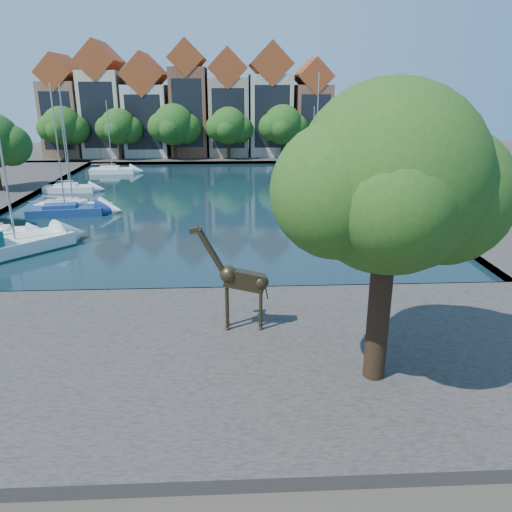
# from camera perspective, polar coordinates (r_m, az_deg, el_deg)

# --- Properties ---
(ground) EXTENTS (160.00, 160.00, 0.00)m
(ground) POSITION_cam_1_polar(r_m,az_deg,el_deg) (27.31, -7.47, -4.55)
(ground) COLOR #38332B
(ground) RESTS_ON ground
(water_basin) EXTENTS (38.00, 50.00, 0.08)m
(water_basin) POSITION_cam_1_polar(r_m,az_deg,el_deg) (50.21, -5.44, 6.40)
(water_basin) COLOR black
(water_basin) RESTS_ON ground
(near_quay) EXTENTS (50.00, 14.00, 0.50)m
(near_quay) POSITION_cam_1_polar(r_m,az_deg,el_deg) (20.97, -8.93, -11.50)
(near_quay) COLOR #46403C
(near_quay) RESTS_ON ground
(far_quay) EXTENTS (60.00, 16.00, 0.50)m
(far_quay) POSITION_cam_1_polar(r_m,az_deg,el_deg) (81.71, -4.52, 11.35)
(far_quay) COLOR #46403C
(far_quay) RESTS_ON ground
(right_quay) EXTENTS (14.00, 52.00, 0.50)m
(right_quay) POSITION_cam_1_polar(r_m,az_deg,el_deg) (55.02, 21.73, 6.46)
(right_quay) COLOR #46403C
(right_quay) RESTS_ON ground
(plane_tree) EXTENTS (8.32, 6.40, 10.62)m
(plane_tree) POSITION_cam_1_polar(r_m,az_deg,el_deg) (17.14, 15.42, 7.78)
(plane_tree) COLOR #332114
(plane_tree) RESTS_ON near_quay
(townhouse_west_end) EXTENTS (5.44, 9.18, 14.93)m
(townhouse_west_end) POSITION_cam_1_polar(r_m,az_deg,el_deg) (84.92, -20.95, 15.33)
(townhouse_west_end) COLOR #856348
(townhouse_west_end) RESTS_ON far_quay
(townhouse_west_mid) EXTENTS (5.94, 9.18, 16.79)m
(townhouse_west_mid) POSITION_cam_1_polar(r_m,az_deg,el_deg) (83.30, -16.94, 16.29)
(townhouse_west_mid) COLOR beige
(townhouse_west_mid) RESTS_ON far_quay
(townhouse_west_inner) EXTENTS (6.43, 9.18, 15.15)m
(townhouse_west_inner) POSITION_cam_1_polar(r_m,az_deg,el_deg) (82.07, -12.30, 16.01)
(townhouse_west_inner) COLOR beige
(townhouse_west_inner) RESTS_ON far_quay
(townhouse_center) EXTENTS (5.44, 9.18, 16.93)m
(townhouse_center) POSITION_cam_1_polar(r_m,az_deg,el_deg) (81.27, -7.62, 16.96)
(townhouse_center) COLOR brown
(townhouse_center) RESTS_ON far_quay
(townhouse_east_inner) EXTENTS (5.94, 9.18, 15.79)m
(townhouse_east_inner) POSITION_cam_1_polar(r_m,az_deg,el_deg) (81.05, -3.19, 16.63)
(townhouse_east_inner) COLOR tan
(townhouse_east_inner) RESTS_ON far_quay
(townhouse_east_mid) EXTENTS (6.43, 9.18, 16.65)m
(townhouse_east_mid) POSITION_cam_1_polar(r_m,az_deg,el_deg) (81.27, 1.60, 16.92)
(townhouse_east_mid) COLOR #BDB8A2
(townhouse_east_mid) RESTS_ON far_quay
(townhouse_east_end) EXTENTS (5.44, 9.18, 14.43)m
(townhouse_east_end) POSITION_cam_1_polar(r_m,az_deg,el_deg) (82.06, 6.31, 16.14)
(townhouse_east_end) COLOR brown
(townhouse_east_end) RESTS_ON far_quay
(far_tree_far_west) EXTENTS (7.28, 5.60, 7.68)m
(far_tree_far_west) POSITION_cam_1_polar(r_m,az_deg,el_deg) (79.48, -21.18, 13.56)
(far_tree_far_west) COLOR #332114
(far_tree_far_west) RESTS_ON far_quay
(far_tree_west) EXTENTS (6.76, 5.20, 7.36)m
(far_tree_west) POSITION_cam_1_polar(r_m,az_deg,el_deg) (77.43, -15.38, 13.95)
(far_tree_west) COLOR #332114
(far_tree_west) RESTS_ON far_quay
(far_tree_mid_west) EXTENTS (7.80, 6.00, 8.00)m
(far_tree_mid_west) POSITION_cam_1_polar(r_m,az_deg,el_deg) (76.14, -9.31, 14.45)
(far_tree_mid_west) COLOR #332114
(far_tree_mid_west) RESTS_ON far_quay
(far_tree_mid_east) EXTENTS (7.02, 5.40, 7.52)m
(far_tree_mid_east) POSITION_cam_1_polar(r_m,az_deg,el_deg) (75.71, -3.09, 14.51)
(far_tree_mid_east) COLOR #332114
(far_tree_mid_east) RESTS_ON far_quay
(far_tree_east) EXTENTS (7.54, 5.80, 7.84)m
(far_tree_east) POSITION_cam_1_polar(r_m,az_deg,el_deg) (76.10, 3.15, 14.61)
(far_tree_east) COLOR #332114
(far_tree_east) RESTS_ON far_quay
(far_tree_far_east) EXTENTS (6.76, 5.20, 7.36)m
(far_tree_far_east) POSITION_cam_1_polar(r_m,az_deg,el_deg) (77.34, 9.24, 14.35)
(far_tree_far_east) COLOR #332114
(far_tree_far_east) RESTS_ON far_quay
(giraffe_statue) EXTENTS (3.28, 0.62, 4.69)m
(giraffe_statue) POSITION_cam_1_polar(r_m,az_deg,el_deg) (21.68, -1.97, -2.72)
(giraffe_statue) COLOR #312918
(giraffe_statue) RESTS_ON near_quay
(sailboat_left_b) EXTENTS (6.51, 3.08, 10.97)m
(sailboat_left_b) POSITION_cam_1_polar(r_m,az_deg,el_deg) (46.71, -20.96, 5.04)
(sailboat_left_b) COLOR navy
(sailboat_left_b) RESTS_ON water_basin
(sailboat_left_c) EXTENTS (6.87, 3.78, 10.81)m
(sailboat_left_c) POSITION_cam_1_polar(r_m,az_deg,el_deg) (48.15, -20.14, 5.47)
(sailboat_left_c) COLOR silver
(sailboat_left_c) RESTS_ON water_basin
(sailboat_left_d) EXTENTS (5.23, 1.94, 8.80)m
(sailboat_left_d) POSITION_cam_1_polar(r_m,az_deg,el_deg) (57.29, -20.55, 7.38)
(sailboat_left_d) COLOR silver
(sailboat_left_d) RESTS_ON water_basin
(sailboat_left_e) EXTENTS (5.68, 2.22, 9.05)m
(sailboat_left_e) POSITION_cam_1_polar(r_m,az_deg,el_deg) (68.12, -16.10, 9.48)
(sailboat_left_e) COLOR white
(sailboat_left_e) RESTS_ON water_basin
(sailboat_right_a) EXTENTS (5.92, 3.58, 9.88)m
(sailboat_right_a) POSITION_cam_1_polar(r_m,az_deg,el_deg) (40.85, 11.01, 4.13)
(sailboat_right_a) COLOR white
(sailboat_right_a) RESTS_ON water_basin
(sailboat_right_b) EXTENTS (6.41, 3.05, 10.35)m
(sailboat_right_b) POSITION_cam_1_polar(r_m,az_deg,el_deg) (47.44, 9.08, 6.20)
(sailboat_right_b) COLOR navy
(sailboat_right_b) RESTS_ON water_basin
(sailboat_right_c) EXTENTS (7.31, 3.09, 12.19)m
(sailboat_right_c) POSITION_cam_1_polar(r_m,az_deg,el_deg) (58.85, 6.77, 8.82)
(sailboat_right_c) COLOR silver
(sailboat_right_c) RESTS_ON water_basin
(sailboat_right_d) EXTENTS (6.18, 4.28, 8.29)m
(sailboat_right_d) POSITION_cam_1_polar(r_m,az_deg,el_deg) (68.16, 6.45, 10.13)
(sailboat_right_d) COLOR white
(sailboat_right_d) RESTS_ON water_basin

